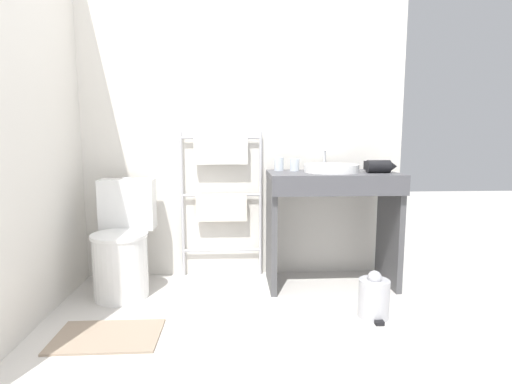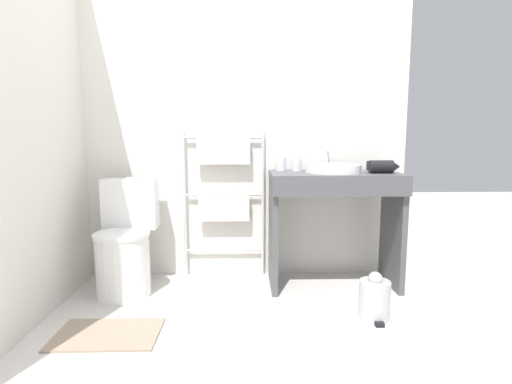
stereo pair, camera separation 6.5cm
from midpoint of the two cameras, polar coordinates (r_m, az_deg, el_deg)
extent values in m
cube|color=silver|center=(3.12, -1.77, 11.86)|extent=(2.55, 0.12, 2.58)
cube|color=silver|center=(2.64, -29.86, 11.54)|extent=(0.12, 2.14, 2.58)
cylinder|color=white|center=(2.88, -17.84, -10.02)|extent=(0.36, 0.36, 0.42)
cylinder|color=white|center=(2.82, -18.03, -5.78)|extent=(0.37, 0.37, 0.02)
cube|color=white|center=(3.01, -16.89, -1.59)|extent=(0.38, 0.16, 0.36)
cylinder|color=silver|center=(2.99, -17.03, 1.92)|extent=(0.05, 0.05, 0.01)
cylinder|color=silver|center=(3.09, -9.51, -1.87)|extent=(0.02, 0.02, 1.11)
cylinder|color=silver|center=(3.07, 1.61, -1.84)|extent=(0.02, 0.02, 1.11)
cylinder|color=silver|center=(3.15, -3.91, -8.26)|extent=(0.60, 0.02, 0.02)
cylinder|color=silver|center=(3.05, -3.99, -0.43)|extent=(0.60, 0.02, 0.02)
cylinder|color=silver|center=(3.02, -4.07, 7.74)|extent=(0.60, 0.02, 0.02)
cube|color=white|center=(3.00, -4.07, 5.95)|extent=(0.40, 0.04, 0.21)
cube|color=silver|center=(3.04, -3.99, -2.24)|extent=(0.39, 0.04, 0.21)
cube|color=#4C4C51|center=(2.87, 11.83, 2.40)|extent=(0.90, 0.51, 0.03)
cube|color=#4C4C51|center=(2.64, 12.99, 0.44)|extent=(0.90, 0.02, 0.10)
cube|color=#4C4C4F|center=(2.87, 3.12, -5.82)|extent=(0.04, 0.43, 0.79)
cube|color=#4C4C4F|center=(3.06, 19.54, -5.38)|extent=(0.04, 0.43, 0.79)
cylinder|color=white|center=(2.86, 11.64, 3.32)|extent=(0.39, 0.39, 0.06)
cylinder|color=silver|center=(2.86, 11.65, 3.80)|extent=(0.32, 0.32, 0.01)
cylinder|color=silver|center=(3.07, 10.74, 4.62)|extent=(0.02, 0.02, 0.16)
cylinder|color=silver|center=(3.03, 10.95, 5.85)|extent=(0.02, 0.09, 0.02)
cylinder|color=silver|center=(2.95, 4.26, 3.98)|extent=(0.07, 0.07, 0.10)
cylinder|color=silver|center=(2.93, 6.49, 3.88)|extent=(0.07, 0.07, 0.09)
cylinder|color=black|center=(2.89, 18.05, 3.46)|extent=(0.16, 0.09, 0.09)
cone|color=black|center=(2.92, 20.02, 3.42)|extent=(0.06, 0.08, 0.08)
cube|color=black|center=(2.96, 16.84, 3.61)|extent=(0.05, 0.09, 0.06)
cylinder|color=#B7B7BC|center=(2.56, 17.28, -14.49)|extent=(0.18, 0.18, 0.23)
sphere|color=#B7B7BC|center=(2.51, 17.40, -11.72)|extent=(0.08, 0.08, 0.08)
cube|color=black|center=(2.51, 17.99, -17.57)|extent=(0.05, 0.04, 0.02)
cube|color=gray|center=(2.44, -19.69, -18.57)|extent=(0.56, 0.36, 0.01)
camera|label=1|loc=(0.03, -89.21, 0.11)|focal=28.00mm
camera|label=2|loc=(0.03, 90.79, -0.11)|focal=28.00mm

